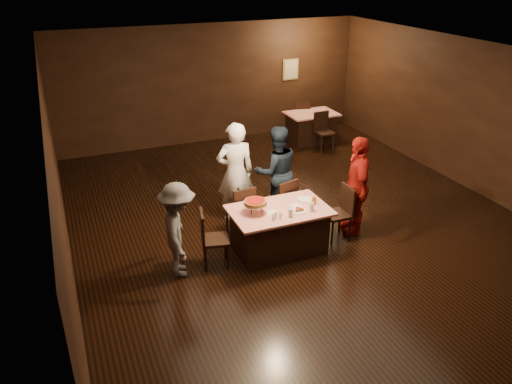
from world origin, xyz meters
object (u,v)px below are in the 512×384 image
(chair_far_right, at_px, (282,202))
(glass_front_left, at_px, (290,213))
(chair_back_near, at_px, (324,132))
(diner_navy_hoodie, at_px, (276,171))
(diner_grey_knit, at_px, (178,230))
(diner_white_jacket, at_px, (235,173))
(plate_empty, at_px, (305,199))
(chair_end_right, at_px, (337,213))
(pizza_stand, at_px, (255,202))
(glass_amber, at_px, (314,200))
(back_table, at_px, (311,127))
(main_table, at_px, (279,230))
(chair_back_far, at_px, (301,118))
(chair_end_left, at_px, (215,239))
(chair_far_left, at_px, (240,210))
(diner_red_shirt, at_px, (357,185))
(glass_front_right, at_px, (312,207))

(chair_far_right, distance_m, glass_front_left, 1.17)
(glass_front_left, bearing_deg, chair_back_near, 54.27)
(diner_navy_hoodie, height_order, diner_grey_knit, diner_navy_hoodie)
(diner_white_jacket, height_order, plate_empty, diner_white_jacket)
(chair_end_right, xyz_separation_m, pizza_stand, (-1.50, 0.05, 0.48))
(chair_end_right, bearing_deg, diner_navy_hoodie, -152.99)
(plate_empty, height_order, glass_amber, glass_amber)
(diner_grey_knit, height_order, glass_amber, diner_grey_knit)
(glass_front_left, xyz_separation_m, glass_amber, (0.55, 0.25, 0.00))
(chair_far_right, xyz_separation_m, glass_amber, (0.20, -0.80, 0.37))
(diner_navy_hoodie, bearing_deg, diner_grey_knit, 34.43)
(back_table, relative_size, chair_back_near, 1.37)
(main_table, relative_size, glass_front_left, 11.43)
(chair_back_far, xyz_separation_m, diner_white_jacket, (-3.35, -3.91, 0.47))
(chair_end_left, bearing_deg, back_table, -29.28)
(diner_white_jacket, bearing_deg, chair_end_right, 143.14)
(chair_end_left, relative_size, diner_white_jacket, 0.51)
(diner_grey_knit, bearing_deg, diner_navy_hoodie, -48.75)
(chair_back_far, distance_m, glass_amber, 5.84)
(chair_far_left, bearing_deg, diner_red_shirt, 154.57)
(chair_far_right, relative_size, diner_grey_knit, 0.63)
(chair_far_left, bearing_deg, chair_end_left, 40.50)
(chair_far_left, height_order, pizza_stand, pizza_stand)
(chair_back_near, relative_size, glass_front_left, 6.79)
(chair_back_near, bearing_deg, diner_navy_hoodie, -136.13)
(diner_grey_knit, relative_size, glass_front_left, 10.81)
(chair_far_left, height_order, chair_end_left, same)
(diner_navy_hoodie, xyz_separation_m, glass_front_left, (-0.46, -1.53, -0.03))
(main_table, xyz_separation_m, glass_amber, (0.60, -0.05, 0.46))
(plate_empty, bearing_deg, main_table, -164.74)
(diner_grey_knit, bearing_deg, chair_back_near, -38.74)
(diner_navy_hoodie, xyz_separation_m, glass_amber, (0.09, -1.28, -0.03))
(chair_far_right, relative_size, pizza_stand, 2.50)
(chair_far_left, xyz_separation_m, glass_amber, (1.00, -0.80, 0.37))
(glass_front_left, bearing_deg, glass_front_right, 7.13)
(glass_front_left, height_order, glass_front_right, same)
(chair_end_right, height_order, chair_back_far, same)
(main_table, bearing_deg, chair_end_right, 0.00)
(chair_end_right, distance_m, chair_back_far, 5.58)
(main_table, xyz_separation_m, chair_back_near, (3.09, 3.92, 0.09))
(back_table, height_order, chair_far_left, chair_far_left)
(chair_far_left, xyz_separation_m, pizza_stand, (0.00, -0.70, 0.48))
(plate_empty, distance_m, glass_front_right, 0.42)
(glass_amber, bearing_deg, diner_white_jacket, 122.63)
(back_table, bearing_deg, pizza_stand, -127.34)
(diner_white_jacket, xyz_separation_m, glass_amber, (0.87, -1.36, -0.10))
(chair_far_left, xyz_separation_m, glass_front_right, (0.85, -1.00, 0.37))
(chair_far_left, height_order, chair_far_right, same)
(diner_red_shirt, bearing_deg, pizza_stand, -66.20)
(back_table, height_order, diner_white_jacket, diner_white_jacket)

